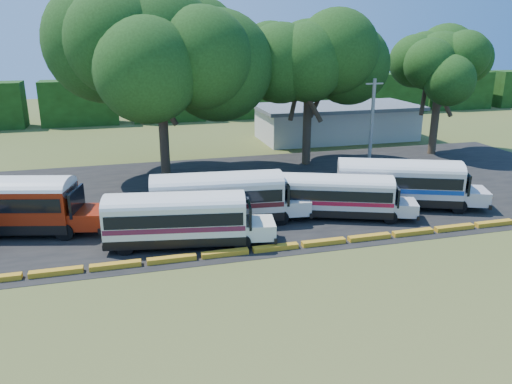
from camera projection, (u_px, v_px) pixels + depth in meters
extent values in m
plane|color=#384F1A|center=(255.00, 260.00, 27.76)|extent=(160.00, 160.00, 0.00)
cube|color=black|center=(228.00, 194.00, 39.05)|extent=(64.00, 24.00, 0.02)
cube|color=gold|center=(56.00, 272.00, 26.04)|extent=(2.70, 0.45, 0.30)
cube|color=gold|center=(116.00, 265.00, 26.78)|extent=(2.70, 0.45, 0.30)
cube|color=gold|center=(172.00, 259.00, 27.52)|extent=(2.70, 0.45, 0.30)
cube|color=gold|center=(225.00, 253.00, 28.26)|extent=(2.70, 0.45, 0.30)
cube|color=gold|center=(276.00, 248.00, 29.00)|extent=(2.70, 0.45, 0.30)
cube|color=gold|center=(324.00, 242.00, 29.74)|extent=(2.70, 0.45, 0.30)
cube|color=gold|center=(369.00, 237.00, 30.48)|extent=(2.70, 0.45, 0.30)
cube|color=gold|center=(413.00, 232.00, 31.22)|extent=(2.70, 0.45, 0.30)
cube|color=gold|center=(454.00, 228.00, 31.96)|extent=(2.70, 0.45, 0.30)
cube|color=gold|center=(494.00, 223.00, 32.70)|extent=(2.70, 0.45, 0.30)
cube|color=#BBB4AB|center=(336.00, 124.00, 59.26)|extent=(18.00, 8.00, 3.60)
cube|color=#505357|center=(337.00, 107.00, 58.65)|extent=(19.00, 9.00, 0.40)
cube|color=black|center=(80.00, 103.00, 68.06)|extent=(10.00, 4.00, 6.00)
cube|color=black|center=(169.00, 100.00, 71.02)|extent=(10.00, 4.00, 6.00)
cube|color=black|center=(250.00, 97.00, 73.98)|extent=(10.00, 4.00, 6.00)
cube|color=black|center=(325.00, 95.00, 76.94)|extent=(10.00, 4.00, 6.00)
cube|color=black|center=(395.00, 92.00, 79.90)|extent=(10.00, 4.00, 6.00)
cube|color=black|center=(460.00, 90.00, 82.86)|extent=(10.00, 4.00, 6.00)
cylinder|color=black|center=(64.00, 232.00, 30.24)|extent=(1.16, 0.57, 1.11)
cylinder|color=black|center=(77.00, 218.00, 32.52)|extent=(1.16, 0.57, 1.11)
cube|color=black|center=(1.00, 223.00, 31.27)|extent=(9.54, 4.93, 0.61)
cube|color=maroon|center=(90.00, 217.00, 31.25)|extent=(2.54, 2.87, 1.06)
cube|color=black|center=(77.00, 201.00, 30.90)|extent=(0.79, 2.52, 1.53)
cube|color=black|center=(106.00, 224.00, 31.39)|extent=(0.86, 2.69, 0.33)
cylinder|color=black|center=(243.00, 243.00, 28.86)|extent=(1.02, 0.43, 0.99)
cylinder|color=black|center=(240.00, 229.00, 30.85)|extent=(1.02, 0.43, 0.99)
cylinder|color=black|center=(125.00, 247.00, 28.23)|extent=(1.02, 0.43, 0.99)
cylinder|color=black|center=(130.00, 233.00, 30.23)|extent=(1.02, 0.43, 0.99)
cube|color=black|center=(177.00, 236.00, 29.45)|extent=(8.37, 3.75, 0.54)
cube|color=white|center=(176.00, 217.00, 29.10)|extent=(8.37, 3.75, 1.80)
cube|color=black|center=(175.00, 214.00, 29.03)|extent=(8.06, 3.76, 0.76)
cube|color=maroon|center=(176.00, 223.00, 29.21)|extent=(8.30, 3.78, 0.30)
ellipsoid|color=silver|center=(175.00, 203.00, 28.83)|extent=(8.37, 3.75, 1.11)
cube|color=white|center=(259.00, 228.00, 29.82)|extent=(2.10, 2.43, 0.94)
cube|color=black|center=(249.00, 213.00, 29.47)|extent=(0.52, 2.26, 1.35)
cube|color=black|center=(273.00, 234.00, 30.02)|extent=(0.57, 2.41, 0.30)
cube|color=black|center=(108.00, 240.00, 29.11)|extent=(0.57, 2.41, 0.30)
cylinder|color=black|center=(281.00, 218.00, 32.64)|extent=(1.06, 0.39, 1.04)
cylinder|color=black|center=(274.00, 207.00, 34.73)|extent=(1.06, 0.39, 1.04)
cylinder|color=black|center=(171.00, 224.00, 31.55)|extent=(1.06, 0.39, 1.04)
cylinder|color=black|center=(171.00, 212.00, 33.64)|extent=(1.06, 0.39, 1.04)
cube|color=black|center=(217.00, 213.00, 33.01)|extent=(8.75, 3.43, 0.57)
cube|color=silver|center=(217.00, 196.00, 32.64)|extent=(8.75, 3.43, 1.90)
cube|color=black|center=(217.00, 192.00, 32.57)|extent=(8.41, 3.46, 0.80)
cube|color=#501418|center=(217.00, 201.00, 32.75)|extent=(8.67, 3.47, 0.31)
ellipsoid|color=silver|center=(217.00, 182.00, 32.35)|extent=(8.75, 3.43, 1.17)
cube|color=silver|center=(294.00, 205.00, 33.72)|extent=(2.09, 2.46, 0.99)
cube|color=black|center=(285.00, 191.00, 33.31)|extent=(0.39, 2.40, 1.43)
cube|color=black|center=(306.00, 210.00, 33.98)|extent=(0.44, 2.55, 0.31)
cube|color=black|center=(153.00, 218.00, 32.39)|extent=(0.44, 2.55, 0.31)
cylinder|color=black|center=(390.00, 218.00, 32.88)|extent=(0.94, 0.56, 0.91)
cylinder|color=black|center=(386.00, 208.00, 34.72)|extent=(0.94, 0.56, 0.91)
cylinder|color=black|center=(296.00, 214.00, 33.47)|extent=(0.94, 0.56, 0.91)
cylinder|color=black|center=(297.00, 205.00, 35.32)|extent=(0.94, 0.56, 0.91)
cube|color=black|center=(335.00, 209.00, 34.10)|extent=(7.79, 4.78, 0.50)
cube|color=beige|center=(336.00, 194.00, 33.77)|extent=(7.79, 4.78, 1.67)
cube|color=black|center=(336.00, 191.00, 33.71)|extent=(7.53, 4.73, 0.70)
cube|color=maroon|center=(336.00, 199.00, 33.87)|extent=(7.73, 4.79, 0.27)
ellipsoid|color=silver|center=(337.00, 182.00, 33.52)|extent=(7.79, 4.78, 1.02)
cube|color=beige|center=(404.00, 207.00, 33.58)|extent=(2.24, 2.46, 0.87)
cube|color=black|center=(396.00, 195.00, 33.36)|extent=(0.87, 2.01, 1.25)
cube|color=black|center=(415.00, 213.00, 33.62)|extent=(0.95, 2.14, 0.27)
cube|color=black|center=(281.00, 208.00, 34.48)|extent=(0.95, 2.14, 0.27)
cylinder|color=black|center=(459.00, 207.00, 34.75)|extent=(1.08, 0.66, 1.05)
cylinder|color=black|center=(451.00, 197.00, 36.87)|extent=(1.08, 0.66, 1.05)
cylinder|color=black|center=(355.00, 203.00, 35.55)|extent=(1.08, 0.66, 1.05)
cylinder|color=black|center=(353.00, 193.00, 37.67)|extent=(1.08, 0.66, 1.05)
cube|color=black|center=(397.00, 197.00, 36.22)|extent=(8.97, 5.63, 0.58)
cube|color=beige|center=(398.00, 181.00, 35.84)|extent=(8.97, 5.63, 1.92)
cube|color=black|center=(399.00, 178.00, 35.77)|extent=(8.67, 5.56, 0.81)
cube|color=navy|center=(398.00, 186.00, 35.96)|extent=(8.90, 5.64, 0.31)
ellipsoid|color=silver|center=(399.00, 168.00, 35.55)|extent=(8.97, 5.63, 1.18)
cube|color=beige|center=(473.00, 196.00, 35.54)|extent=(2.61, 2.85, 1.00)
cube|color=black|center=(465.00, 182.00, 35.30)|extent=(1.04, 2.30, 1.44)
cube|color=black|center=(485.00, 202.00, 35.56)|extent=(1.13, 2.46, 0.31)
cube|color=black|center=(338.00, 196.00, 36.73)|extent=(1.13, 2.46, 0.31)
cylinder|color=#372B1B|center=(164.00, 136.00, 41.89)|extent=(0.80, 0.80, 7.55)
cylinder|color=#372B1B|center=(176.00, 97.00, 41.61)|extent=(1.35, 2.73, 4.31)
cylinder|color=#372B1B|center=(149.00, 97.00, 41.43)|extent=(2.10, 2.38, 4.31)
cylinder|color=#372B1B|center=(160.00, 100.00, 39.67)|extent=(2.78, 0.91, 4.31)
ellipsoid|color=black|center=(159.00, 47.00, 39.69)|extent=(13.22, 13.22, 9.70)
cylinder|color=#372B1B|center=(307.00, 130.00, 47.28)|extent=(0.80, 0.80, 6.55)
cylinder|color=#372B1B|center=(318.00, 99.00, 47.14)|extent=(1.24, 2.43, 3.77)
cylinder|color=#372B1B|center=(295.00, 100.00, 46.95)|extent=(1.90, 2.14, 3.77)
cylinder|color=#372B1B|center=(310.00, 102.00, 45.20)|extent=(2.47, 0.86, 3.77)
ellipsoid|color=black|center=(309.00, 61.00, 45.35)|extent=(10.15, 10.15, 7.44)
cylinder|color=#372B1B|center=(434.00, 124.00, 51.39)|extent=(0.80, 0.80, 6.29)
cylinder|color=#372B1B|center=(445.00, 96.00, 51.28)|extent=(1.22, 2.36, 3.63)
cylinder|color=#372B1B|center=(424.00, 97.00, 51.09)|extent=(1.85, 2.08, 3.63)
cylinder|color=#372B1B|center=(443.00, 99.00, 49.33)|extent=(2.39, 0.84, 3.63)
ellipsoid|color=black|center=(441.00, 63.00, 49.53)|extent=(8.24, 8.24, 6.05)
cylinder|color=gray|center=(371.00, 128.00, 43.41)|extent=(0.30, 0.30, 8.40)
cube|color=gray|center=(375.00, 84.00, 42.26)|extent=(1.60, 0.12, 0.12)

